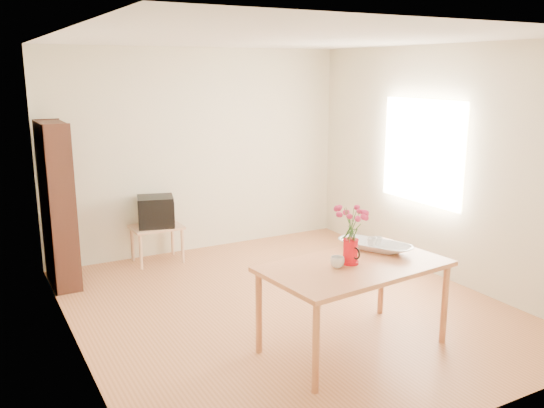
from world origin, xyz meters
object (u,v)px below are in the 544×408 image
pitcher (350,252)px  mug (337,262)px  table (355,272)px  television (155,211)px  bowl (376,227)px

pitcher → mug: (-0.15, -0.03, -0.05)m
table → television: size_ratio=3.18×
television → pitcher: bearing=-60.9°
table → pitcher: 0.18m
mug → pitcher: bearing=143.5°
mug → table: bearing=132.4°
table → pitcher: (-0.03, 0.03, 0.17)m
pitcher → mug: bearing=-169.3°
television → table: bearing=-60.5°
pitcher → bowl: size_ratio=0.49×
table → pitcher: size_ratio=7.44×
table → television: television is taller
table → television: bearing=98.6°
mug → television: mug is taller
table → pitcher: pitcher is taller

